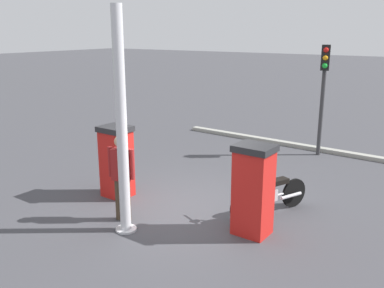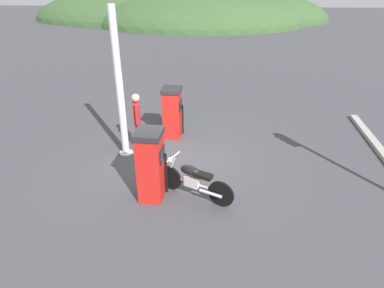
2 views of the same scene
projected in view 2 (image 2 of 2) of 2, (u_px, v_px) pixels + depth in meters
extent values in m
plane|color=#424247|center=(173.00, 162.00, 9.22)|extent=(120.00, 120.00, 0.00)
cube|color=red|center=(151.00, 168.00, 7.38)|extent=(0.55, 0.65, 1.60)
cube|color=black|center=(162.00, 155.00, 7.19)|extent=(0.05, 0.44, 0.32)
cube|color=#262628|center=(149.00, 134.00, 6.99)|extent=(0.61, 0.71, 0.12)
cylinder|color=black|center=(166.00, 173.00, 7.62)|extent=(0.05, 0.05, 1.04)
cube|color=red|center=(172.00, 115.00, 10.40)|extent=(0.55, 0.62, 1.52)
cube|color=black|center=(181.00, 105.00, 10.22)|extent=(0.05, 0.42, 0.32)
cube|color=#262628|center=(171.00, 90.00, 10.03)|extent=(0.61, 0.68, 0.12)
cylinder|color=black|center=(183.00, 119.00, 10.63)|extent=(0.05, 0.05, 0.98)
cylinder|color=black|center=(170.00, 178.00, 7.89)|extent=(0.60, 0.31, 0.63)
cylinder|color=black|center=(221.00, 194.00, 7.29)|extent=(0.60, 0.31, 0.63)
cube|color=silver|center=(192.00, 181.00, 7.57)|extent=(0.41, 0.33, 0.24)
cylinder|color=silver|center=(194.00, 184.00, 7.57)|extent=(0.96, 0.47, 0.05)
ellipsoid|color=black|center=(190.00, 170.00, 7.47)|extent=(0.53, 0.40, 0.24)
cube|color=black|center=(203.00, 175.00, 7.34)|extent=(0.48, 0.36, 0.10)
cylinder|color=silver|center=(171.00, 167.00, 7.74)|extent=(0.25, 0.15, 0.57)
cylinder|color=silver|center=(173.00, 157.00, 7.56)|extent=(0.27, 0.52, 0.04)
sphere|color=silver|center=(170.00, 160.00, 7.66)|extent=(0.19, 0.19, 0.14)
cylinder|color=silver|center=(211.00, 193.00, 7.28)|extent=(0.53, 0.29, 0.07)
cylinder|color=#473828|center=(139.00, 135.00, 9.84)|extent=(0.16, 0.16, 0.85)
cylinder|color=#473828|center=(139.00, 137.00, 9.66)|extent=(0.16, 0.16, 0.85)
cube|color=maroon|center=(137.00, 113.00, 9.42)|extent=(0.27, 0.40, 0.63)
cylinder|color=maroon|center=(137.00, 109.00, 9.61)|extent=(0.11, 0.11, 0.60)
cylinder|color=maroon|center=(136.00, 115.00, 9.19)|extent=(0.11, 0.11, 0.60)
sphere|color=tan|center=(135.00, 98.00, 9.21)|extent=(0.28, 0.28, 0.23)
cylinder|color=silver|center=(119.00, 86.00, 8.72)|extent=(0.20, 0.20, 4.11)
cylinder|color=silver|center=(126.00, 153.00, 9.65)|extent=(0.40, 0.40, 0.04)
ellipsoid|color=#38562D|center=(199.00, 21.00, 40.53)|extent=(26.12, 24.40, 8.14)
ellipsoid|color=#38562D|center=(180.00, 19.00, 42.80)|extent=(37.96, 22.21, 8.82)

